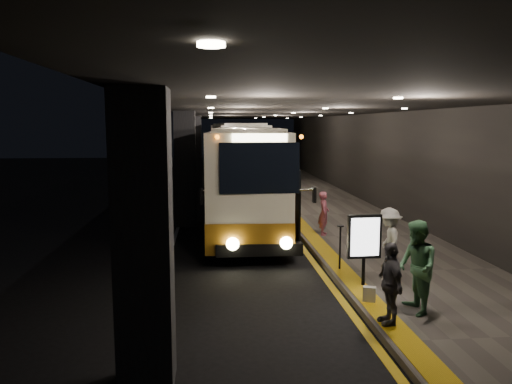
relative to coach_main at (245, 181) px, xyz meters
name	(u,v)px	position (x,y,z in m)	size (l,w,h in m)	color
ground	(229,250)	(-0.76, -3.58, -1.76)	(90.00, 90.00, 0.00)	black
lane_line_white	(180,220)	(-2.56, 1.42, -1.75)	(0.12, 50.00, 0.01)	silver
kerb_stripe_yellow	(281,219)	(1.59, 1.42, -1.75)	(0.18, 50.00, 0.01)	gold
sidewalk	(337,216)	(3.99, 1.42, -1.68)	(4.50, 50.00, 0.15)	#514C44
tactile_strip	(293,215)	(2.09, 1.42, -1.60)	(0.50, 50.00, 0.01)	gold
terminal_wall	(392,146)	(6.24, 1.42, 1.24)	(0.10, 50.00, 6.00)	black
support_columns	(185,169)	(-2.26, 0.42, 0.44)	(0.80, 24.80, 4.40)	black
canopy	(285,107)	(1.74, 1.42, 2.84)	(9.00, 50.00, 0.40)	black
coach_main	(245,181)	(0.00, 0.00, 0.00)	(2.93, 11.84, 3.66)	beige
coach_second	(237,158)	(0.32, 11.91, 0.09)	(2.90, 12.30, 3.85)	beige
coach_third	(226,147)	(0.09, 27.11, 0.09)	(2.72, 12.27, 3.85)	beige
passenger_boarding	(324,213)	(2.53, -2.39, -0.86)	(0.54, 0.36, 1.49)	#AC5061
passenger_waiting_green	(416,267)	(2.75, -9.57, -0.67)	(0.91, 0.56, 1.87)	#40744C
passenger_waiting_white	(389,241)	(3.13, -6.97, -0.76)	(1.09, 0.51, 1.69)	silver
passenger_waiting_grey	(390,283)	(2.04, -10.05, -0.82)	(0.92, 0.47, 1.58)	#4E4D52
bag_polka	(390,272)	(3.05, -7.37, -1.43)	(0.29, 0.13, 0.36)	black
bag_plain	(369,294)	(2.04, -8.88, -1.44)	(0.26, 0.15, 0.33)	#B2B0A6
info_sign	(364,238)	(2.24, -7.80, -0.47)	(0.80, 0.15, 1.68)	black
stanchion_post	(340,248)	(2.03, -6.45, -1.03)	(0.05, 0.05, 1.15)	black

